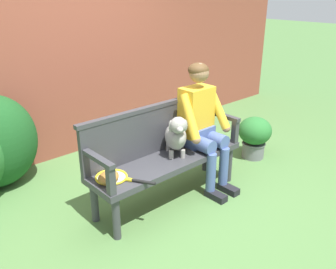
# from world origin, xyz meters

# --- Properties ---
(ground_plane) EXTENTS (40.00, 40.00, 0.00)m
(ground_plane) POSITION_xyz_m (0.00, 0.00, 0.00)
(ground_plane) COLOR #4C753D
(brick_garden_fence) EXTENTS (8.00, 0.30, 2.18)m
(brick_garden_fence) POSITION_xyz_m (0.00, 1.81, 1.09)
(brick_garden_fence) COLOR brown
(brick_garden_fence) RESTS_ON ground
(garden_bench) EXTENTS (1.67, 0.47, 0.46)m
(garden_bench) POSITION_xyz_m (0.00, 0.00, 0.40)
(garden_bench) COLOR #38383D
(garden_bench) RESTS_ON ground
(bench_backrest) EXTENTS (1.71, 0.06, 0.50)m
(bench_backrest) POSITION_xyz_m (0.00, 0.21, 0.72)
(bench_backrest) COLOR #38383D
(bench_backrest) RESTS_ON garden_bench
(bench_armrest_left_end) EXTENTS (0.06, 0.47, 0.28)m
(bench_armrest_left_end) POSITION_xyz_m (-0.79, -0.08, 0.66)
(bench_armrest_left_end) COLOR #38383D
(bench_armrest_left_end) RESTS_ON garden_bench
(bench_armrest_right_end) EXTENTS (0.06, 0.47, 0.28)m
(bench_armrest_right_end) POSITION_xyz_m (0.79, -0.08, 0.66)
(bench_armrest_right_end) COLOR #38383D
(bench_armrest_right_end) RESTS_ON garden_bench
(person_seated) EXTENTS (0.56, 0.64, 1.33)m
(person_seated) POSITION_xyz_m (0.46, -0.01, 0.73)
(person_seated) COLOR black
(person_seated) RESTS_ON ground
(dog_on_bench) EXTENTS (0.35, 0.42, 0.44)m
(dog_on_bench) POSITION_xyz_m (0.10, -0.01, 0.69)
(dog_on_bench) COLOR gray
(dog_on_bench) RESTS_ON garden_bench
(tennis_racket) EXTENTS (0.42, 0.56, 0.03)m
(tennis_racket) POSITION_xyz_m (-0.63, 0.01, 0.47)
(tennis_racket) COLOR yellow
(tennis_racket) RESTS_ON garden_bench
(baseball_glove) EXTENTS (0.28, 0.26, 0.09)m
(baseball_glove) POSITION_xyz_m (-0.70, -0.01, 0.51)
(baseball_glove) COLOR #9E6B2D
(baseball_glove) RESTS_ON garden_bench
(potted_plant) EXTENTS (0.41, 0.41, 0.53)m
(potted_plant) POSITION_xyz_m (1.47, -0.00, 0.31)
(potted_plant) COLOR slate
(potted_plant) RESTS_ON ground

